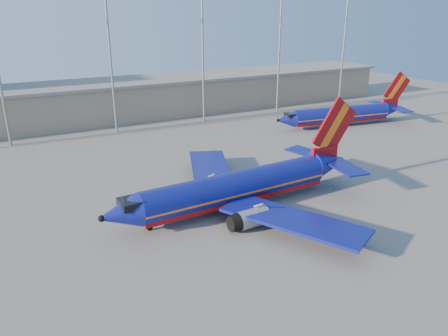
{
  "coord_description": "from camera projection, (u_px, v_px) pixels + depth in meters",
  "views": [
    {
      "loc": [
        -26.6,
        -41.5,
        24.19
      ],
      "look_at": [
        -0.78,
        6.8,
        4.0
      ],
      "focal_mm": 35.0,
      "sensor_mm": 36.0,
      "label": 1
    }
  ],
  "objects": [
    {
      "name": "light_mast_row",
      "position": [
        158.0,
        42.0,
        88.68
      ],
      "size": [
        101.6,
        1.6,
        28.65
      ],
      "color": "gray",
      "rests_on": "ground"
    },
    {
      "name": "ground",
      "position": [
        255.0,
        214.0,
        54.47
      ],
      "size": [
        220.0,
        220.0,
        0.0
      ],
      "primitive_type": "plane",
      "color": "slate",
      "rests_on": "ground"
    },
    {
      "name": "terminal_building",
      "position": [
        164.0,
        95.0,
        105.4
      ],
      "size": [
        122.0,
        16.0,
        8.5
      ],
      "color": "gray",
      "rests_on": "ground"
    },
    {
      "name": "aircraft_main",
      "position": [
        242.0,
        187.0,
        55.59
      ],
      "size": [
        37.59,
        36.12,
        12.72
      ],
      "rotation": [
        0.0,
        0.0,
        0.05
      ],
      "color": "navy",
      "rests_on": "ground"
    },
    {
      "name": "aircraft_second",
      "position": [
        344.0,
        114.0,
        94.2
      ],
      "size": [
        32.69,
        12.65,
        11.1
      ],
      "rotation": [
        0.0,
        0.0,
        -0.14
      ],
      "color": "navy",
      "rests_on": "ground"
    }
  ]
}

